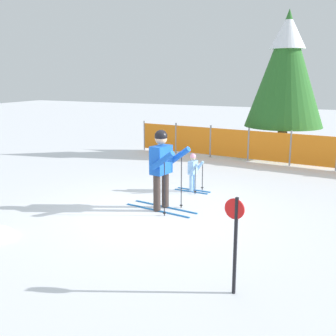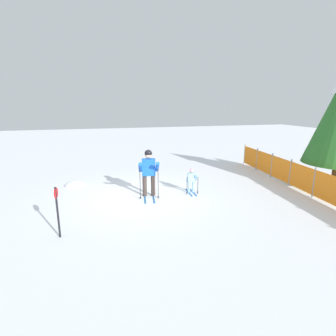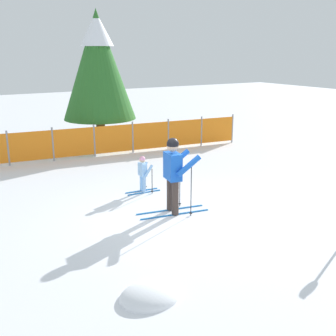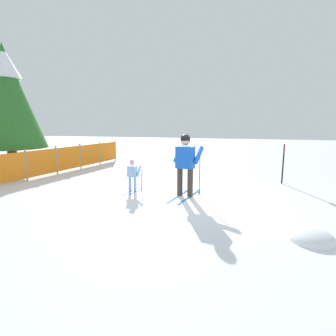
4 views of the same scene
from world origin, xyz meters
TOP-DOWN VIEW (x-y plane):
  - ground_plane at (0.00, 0.00)m, footprint 60.00×60.00m
  - skier_adult at (-0.03, 0.24)m, footprint 1.70×0.82m
  - skier_child at (0.04, 1.90)m, footprint 0.93×0.50m
  - safety_fence at (1.06, 6.11)m, footprint 9.96×1.13m
  - trail_marker at (2.43, -2.62)m, footprint 0.28×0.07m
  - snow_mound at (-2.16, -2.54)m, footprint 0.95×0.81m

SIDE VIEW (x-z plane):
  - ground_plane at x=0.00m, z-range 0.00..0.00m
  - snow_mound at x=-2.16m, z-range -0.19..0.19m
  - skier_child at x=0.04m, z-range 0.07..1.05m
  - safety_fence at x=1.06m, z-range 0.00..1.15m
  - trail_marker at x=2.43m, z-range 0.16..1.52m
  - skier_adult at x=-0.03m, z-range 0.17..1.93m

